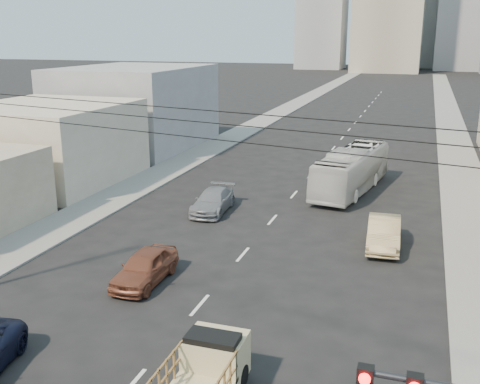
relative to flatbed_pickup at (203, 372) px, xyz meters
The scene contains 14 objects.
sidewalk_left 69.58m from the flatbed_pickup, 101.90° to the left, with size 3.50×180.00×0.12m, color gray.
sidewalk_right 68.69m from the flatbed_pickup, 82.34° to the left, with size 3.50×180.00×0.12m, color gray.
lane_dashes 51.15m from the flatbed_pickup, 92.91° to the left, with size 0.15×104.00×0.01m.
flatbed_pickup is the anchor object (origin of this frame).
city_bus 26.43m from the flatbed_pickup, 87.55° to the left, with size 2.63×11.26×3.14m, color silver.
sedan_brown 9.46m from the flatbed_pickup, 128.28° to the left, with size 1.78×4.43×1.51m, color brown.
sedan_tan 16.09m from the flatbed_pickup, 74.58° to the left, with size 1.69×4.83×1.59m, color tan.
sedan_grey 19.68m from the flatbed_pickup, 109.93° to the left, with size 2.00×4.91×1.43m, color gray.
overhead_wires 8.30m from the flatbed_pickup, behind, with size 23.01×5.02×0.72m.
bldg_left_mid 30.94m from the flatbed_pickup, 134.38° to the left, with size 11.00×12.00×6.00m, color #B9B095.
bldg_left_far 43.26m from the flatbed_pickup, 120.80° to the left, with size 12.00×16.00×8.00m, color gray.
midrise_ne 184.69m from the flatbed_pickup, 85.19° to the left, with size 16.00×16.00×40.00m, color #97999F.
midrise_nw 181.06m from the flatbed_pickup, 99.12° to the left, with size 15.00×15.00×34.00m, color #97999F.
midrise_back 199.20m from the flatbed_pickup, 89.02° to the left, with size 18.00×18.00×44.00m, color gray.
Camera 1 is at (8.36, -12.04, 11.09)m, focal length 42.00 mm.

